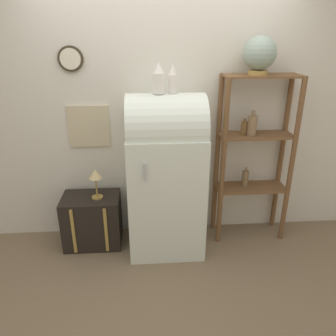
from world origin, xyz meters
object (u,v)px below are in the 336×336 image
object	(u,v)px
suitcase_trunk	(93,220)
desk_lamp	(96,177)
globe	(260,54)
vase_center	(173,80)
refrigerator	(166,173)
vase_left	(159,79)

from	to	relation	value
suitcase_trunk	desk_lamp	size ratio (longest dim) A/B	1.88
globe	desk_lamp	xyz separation A→B (m)	(-1.52, -0.06, -1.11)
suitcase_trunk	desk_lamp	world-z (taller)	desk_lamp
suitcase_trunk	vase_center	distance (m)	1.63
desk_lamp	vase_center	bearing A→B (deg)	-4.65
refrigerator	vase_left	world-z (taller)	vase_left
suitcase_trunk	vase_left	bearing A→B (deg)	-7.94
refrigerator	globe	world-z (taller)	globe
vase_left	vase_center	size ratio (longest dim) A/B	1.09
globe	vase_left	world-z (taller)	globe
globe	vase_left	xyz separation A→B (m)	(-0.90, -0.14, -0.19)
vase_left	desk_lamp	bearing A→B (deg)	173.00
suitcase_trunk	globe	xyz separation A→B (m)	(1.59, 0.04, 1.61)
refrigerator	vase_left	bearing A→B (deg)	-166.54
suitcase_trunk	vase_left	xyz separation A→B (m)	(0.69, -0.10, 1.42)
globe	vase_left	size ratio (longest dim) A/B	1.26
refrigerator	desk_lamp	distance (m)	0.68
suitcase_trunk	vase_left	world-z (taller)	vase_left
refrigerator	globe	xyz separation A→B (m)	(0.84, 0.12, 1.06)
suitcase_trunk	vase_center	bearing A→B (deg)	-5.67
suitcase_trunk	vase_left	size ratio (longest dim) A/B	2.16
globe	desk_lamp	size ratio (longest dim) A/B	1.10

